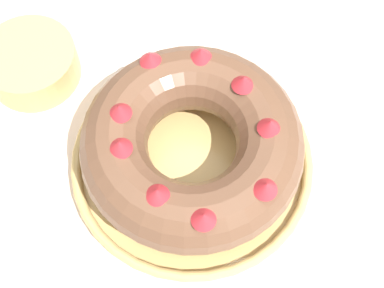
# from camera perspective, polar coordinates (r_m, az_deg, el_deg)

# --- Properties ---
(ground_plane) EXTENTS (8.00, 8.00, 0.00)m
(ground_plane) POSITION_cam_1_polar(r_m,az_deg,el_deg) (1.38, 1.52, -14.38)
(ground_plane) COLOR brown
(dining_table) EXTENTS (1.17, 1.09, 0.75)m
(dining_table) POSITION_cam_1_polar(r_m,az_deg,el_deg) (0.75, 2.72, -4.32)
(dining_table) COLOR beige
(dining_table) RESTS_ON ground_plane
(serving_dish) EXTENTS (0.29, 0.29, 0.02)m
(serving_dish) POSITION_cam_1_polar(r_m,az_deg,el_deg) (0.64, -0.00, -1.92)
(serving_dish) COLOR tan
(serving_dish) RESTS_ON dining_table
(bundt_cake) EXTENTS (0.25, 0.25, 0.09)m
(bundt_cake) POSITION_cam_1_polar(r_m,az_deg,el_deg) (0.60, 0.00, 0.03)
(bundt_cake) COLOR brown
(bundt_cake) RESTS_ON serving_dish
(side_bowl) EXTENTS (0.12, 0.12, 0.05)m
(side_bowl) POSITION_cam_1_polar(r_m,az_deg,el_deg) (0.73, -16.94, 7.97)
(side_bowl) COLOR tan
(side_bowl) RESTS_ON dining_table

